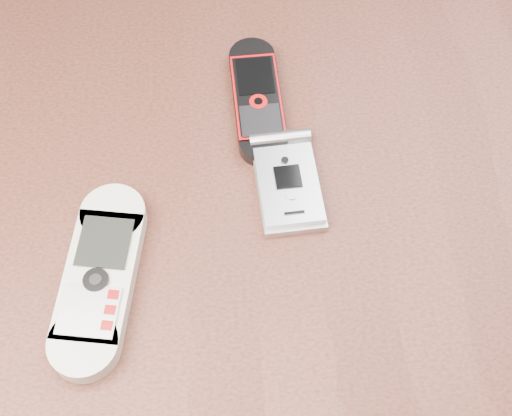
% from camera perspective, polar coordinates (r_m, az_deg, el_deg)
% --- Properties ---
extents(table, '(1.20, 0.80, 0.75)m').
position_cam_1_polar(table, '(0.69, -0.42, -4.81)').
color(table, black).
rests_on(table, ground).
extents(nokia_white, '(0.08, 0.17, 0.02)m').
position_cam_1_polar(nokia_white, '(0.57, -12.41, -5.44)').
color(nokia_white, beige).
rests_on(nokia_white, table).
extents(nokia_black_red, '(0.05, 0.14, 0.01)m').
position_cam_1_polar(nokia_black_red, '(0.65, 0.11, 8.71)').
color(nokia_black_red, black).
rests_on(nokia_black_red, table).
extents(motorola_razr, '(0.06, 0.11, 0.02)m').
position_cam_1_polar(motorola_razr, '(0.60, 2.58, 1.95)').
color(motorola_razr, '#BBBBC0').
rests_on(motorola_razr, table).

